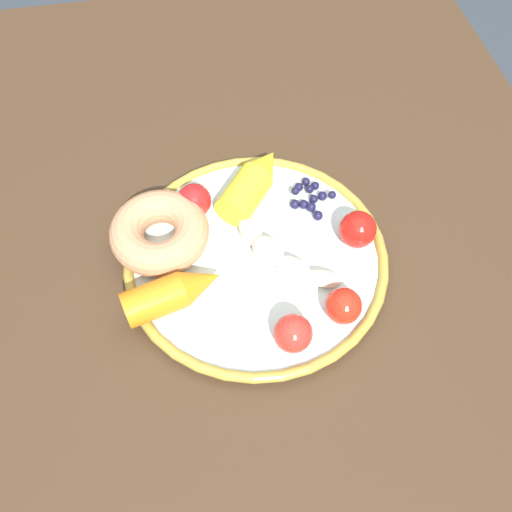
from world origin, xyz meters
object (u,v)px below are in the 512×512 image
tomato_far (194,201)px  tomato_extra (293,333)px  dining_table (289,285)px  donut (159,232)px  plate (256,257)px  tomato_mid (343,306)px  carrot_orange (173,293)px  carrot_yellow (253,182)px  banana (273,248)px  blueberry_pile (310,197)px  tomato_near (358,229)px

tomato_far → tomato_extra: same height
dining_table → tomato_extra: size_ratio=27.33×
dining_table → donut: (-0.03, -0.15, 0.12)m
plate → tomato_mid: bearing=40.6°
carrot_orange → donut: size_ratio=1.00×
carrot_yellow → donut: (0.05, -0.12, -0.00)m
carrot_yellow → tomato_mid: size_ratio=2.90×
banana → tomato_far: (-0.08, -0.08, 0.01)m
donut → blueberry_pile: (-0.03, 0.19, -0.01)m
dining_table → tomato_near: bearing=82.4°
plate → blueberry_pile: (-0.07, 0.08, 0.01)m
plate → tomato_far: (-0.08, -0.06, 0.02)m
tomato_mid → tomato_far: 0.22m
blueberry_pile → tomato_extra: (0.18, -0.06, 0.01)m
banana → donut: bearing=-107.7°
donut → tomato_far: size_ratio=2.79×
carrot_orange → tomato_mid: 0.18m
blueberry_pile → tomato_mid: (0.16, -0.00, 0.01)m
carrot_yellow → banana: bearing=4.2°
donut → tomato_far: 0.06m
banana → tomato_far: tomato_far is taller
banana → carrot_orange: bearing=-70.2°
donut → tomato_extra: size_ratio=2.81×
blueberry_pile → donut: bearing=-81.2°
tomato_near → tomato_mid: (0.09, -0.04, -0.00)m
carrot_orange → blueberry_pile: 0.21m
plate → tomato_near: bearing=90.6°
dining_table → banana: (0.01, -0.03, 0.11)m
carrot_yellow → tomato_near: size_ratio=2.64×
banana → tomato_mid: (0.09, 0.06, 0.01)m
carrot_orange → tomato_near: bearing=101.4°
dining_table → donut: size_ratio=9.72×
plate → tomato_mid: tomato_mid is taller
donut → blueberry_pile: bearing=98.8°
carrot_orange → plate: bearing=113.6°
blueberry_pile → banana: bearing=-41.3°
plate → carrot_yellow: carrot_yellow is taller
banana → tomato_near: tomato_near is taller
tomato_mid → banana: bearing=-147.2°
plate → banana: (0.00, 0.02, 0.02)m
tomato_mid → dining_table: bearing=-163.2°
dining_table → tomato_extra: bearing=-13.1°
tomato_far → tomato_extra: size_ratio=1.01×
carrot_orange → carrot_yellow: size_ratio=1.00×
banana → tomato_extra: size_ratio=3.66×
carrot_yellow → tomato_near: bearing=49.4°
tomato_extra → dining_table: bearing=166.9°
carrot_orange → carrot_yellow: bearing=140.7°
dining_table → carrot_orange: carrot_orange is taller
tomato_near → tomato_far: size_ratio=1.05×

